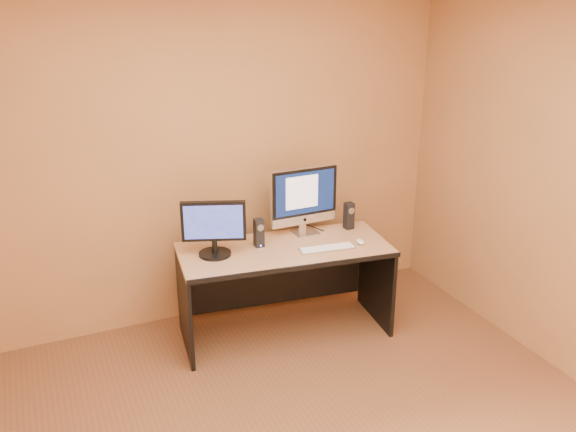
{
  "coord_description": "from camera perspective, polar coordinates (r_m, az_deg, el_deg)",
  "views": [
    {
      "loc": [
        -1.17,
        -2.29,
        2.48
      ],
      "look_at": [
        0.44,
        1.33,
        0.99
      ],
      "focal_mm": 38.0,
      "sensor_mm": 36.0,
      "label": 1
    }
  ],
  "objects": [
    {
      "name": "walls",
      "position": [
        2.83,
        2.79,
        -4.03
      ],
      "size": [
        4.0,
        4.0,
        2.6
      ],
      "primitive_type": null,
      "color": "#A26C41",
      "rests_on": "ground"
    },
    {
      "name": "desk",
      "position": [
        4.59,
        -0.3,
        -7.03
      ],
      "size": [
        1.6,
        0.85,
        0.71
      ],
      "primitive_type": null,
      "rotation": [
        0.0,
        0.0,
        -0.12
      ],
      "color": "tan",
      "rests_on": "ground"
    },
    {
      "name": "imac",
      "position": [
        4.6,
        1.65,
        1.43
      ],
      "size": [
        0.55,
        0.21,
        0.52
      ],
      "primitive_type": null,
      "rotation": [
        0.0,
        0.0,
        0.02
      ],
      "color": "silver",
      "rests_on": "desk"
    },
    {
      "name": "second_monitor",
      "position": [
        4.27,
        -6.95,
        -1.19
      ],
      "size": [
        0.51,
        0.37,
        0.4
      ],
      "primitive_type": null,
      "rotation": [
        0.0,
        0.0,
        -0.35
      ],
      "color": "black",
      "rests_on": "desk"
    },
    {
      "name": "speaker_left",
      "position": [
        4.42,
        -2.74,
        -1.58
      ],
      "size": [
        0.07,
        0.07,
        0.21
      ],
      "primitive_type": null,
      "rotation": [
        0.0,
        0.0,
        -0.01
      ],
      "color": "black",
      "rests_on": "desk"
    },
    {
      "name": "speaker_right",
      "position": [
        4.77,
        5.72,
        0.02
      ],
      "size": [
        0.07,
        0.07,
        0.21
      ],
      "primitive_type": null,
      "rotation": [
        0.0,
        0.0,
        0.02
      ],
      "color": "black",
      "rests_on": "desk"
    },
    {
      "name": "keyboard",
      "position": [
        4.41,
        3.68,
        -3.03
      ],
      "size": [
        0.42,
        0.16,
        0.02
      ],
      "primitive_type": "cube",
      "rotation": [
        0.0,
        0.0,
        -0.12
      ],
      "color": "#AFB0B4",
      "rests_on": "desk"
    },
    {
      "name": "mouse",
      "position": [
        4.53,
        6.77,
        -2.37
      ],
      "size": [
        0.07,
        0.1,
        0.03
      ],
      "primitive_type": "ellipsoid",
      "rotation": [
        0.0,
        0.0,
        -0.14
      ],
      "color": "silver",
      "rests_on": "desk"
    },
    {
      "name": "cable_a",
      "position": [
        4.79,
        2.47,
        -1.08
      ],
      "size": [
        0.08,
        0.2,
        0.01
      ],
      "primitive_type": "cylinder",
      "rotation": [
        1.57,
        0.0,
        0.36
      ],
      "color": "black",
      "rests_on": "desk"
    },
    {
      "name": "cable_b",
      "position": [
        4.77,
        0.95,
        -1.17
      ],
      "size": [
        0.08,
        0.16,
        0.01
      ],
      "primitive_type": "cylinder",
      "rotation": [
        1.57,
        0.0,
        -0.47
      ],
      "color": "black",
      "rests_on": "desk"
    }
  ]
}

